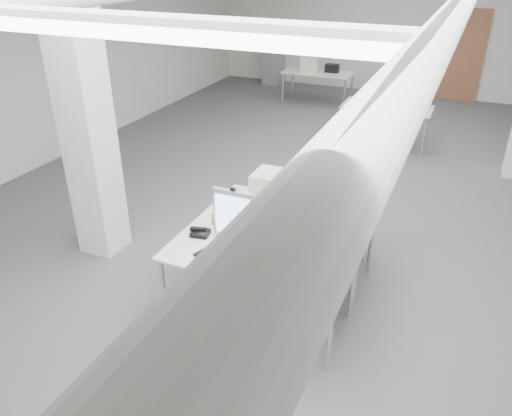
# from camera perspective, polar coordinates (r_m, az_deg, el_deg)

# --- Properties ---
(room_shell) EXTENTS (10.04, 14.04, 3.24)m
(room_shell) POSITION_cam_1_polar(r_m,az_deg,el_deg) (6.67, 9.79, 12.98)
(room_shell) COLOR #474749
(room_shell) RESTS_ON ground
(desk_main) EXTENTS (1.80, 0.90, 0.02)m
(desk_main) POSITION_cam_1_polar(r_m,az_deg,el_deg) (4.75, 0.24, -5.59)
(desk_main) COLOR silver
(desk_main) RESTS_ON room_shell
(desk_second) EXTENTS (1.80, 0.90, 0.02)m
(desk_second) POSITION_cam_1_polar(r_m,az_deg,el_deg) (5.47, 3.98, -0.82)
(desk_second) COLOR silver
(desk_second) RESTS_ON room_shell
(bg_desk_a) EXTENTS (1.60, 0.80, 0.02)m
(bg_desk_a) POSITION_cam_1_polar(r_m,az_deg,el_deg) (9.60, 14.76, 11.10)
(bg_desk_a) COLOR silver
(bg_desk_a) RESTS_ON room_shell
(bg_desk_b) EXTENTS (1.60, 0.80, 0.02)m
(bg_desk_b) POSITION_cam_1_polar(r_m,az_deg,el_deg) (12.11, 7.11, 15.12)
(bg_desk_b) COLOR silver
(bg_desk_b) RESTS_ON room_shell
(filing_cabinet) EXTENTS (0.45, 0.55, 1.20)m
(filing_cabinet) POSITION_cam_1_polar(r_m,az_deg,el_deg) (14.03, 1.99, 16.43)
(filing_cabinet) COLOR gray
(filing_cabinet) RESTS_ON room_shell
(office_chair) EXTENTS (0.63, 0.63, 1.19)m
(office_chair) POSITION_cam_1_polar(r_m,az_deg,el_deg) (5.92, 10.11, -0.47)
(office_chair) COLOR black
(office_chair) RESTS_ON room_shell
(seated_person) EXTENTS (0.55, 0.66, 0.93)m
(seated_person) POSITION_cam_1_polar(r_m,az_deg,el_deg) (5.74, 10.24, 2.01)
(seated_person) COLOR black
(seated_person) RESTS_ON office_chair
(monitor) EXTENTS (0.42, 0.05, 0.53)m
(monitor) POSITION_cam_1_polar(r_m,az_deg,el_deg) (4.89, -2.58, -0.79)
(monitor) COLOR silver
(monitor) RESTS_ON desk_main
(pennant) EXTENTS (0.42, 0.01, 0.45)m
(pennant) POSITION_cam_1_polar(r_m,az_deg,el_deg) (4.74, 0.07, -1.02)
(pennant) COLOR maroon
(pennant) RESTS_ON monitor
(keyboard) EXTENTS (0.47, 0.30, 0.02)m
(keyboard) POSITION_cam_1_polar(r_m,az_deg,el_deg) (4.66, -4.75, -6.03)
(keyboard) COLOR black
(keyboard) RESTS_ON desk_main
(laptop) EXTENTS (0.32, 0.25, 0.02)m
(laptop) POSITION_cam_1_polar(r_m,az_deg,el_deg) (4.43, -2.22, -7.95)
(laptop) COLOR silver
(laptop) RESTS_ON desk_main
(mouse) EXTENTS (0.09, 0.07, 0.03)m
(mouse) POSITION_cam_1_polar(r_m,az_deg,el_deg) (4.35, 2.59, -8.62)
(mouse) COLOR #A3A4A8
(mouse) RESTS_ON desk_main
(bankers_lamp) EXTENTS (0.32, 0.17, 0.35)m
(bankers_lamp) POSITION_cam_1_polar(r_m,az_deg,el_deg) (4.97, 0.91, -1.43)
(bankers_lamp) COLOR #BA7B3A
(bankers_lamp) RESTS_ON desk_main
(desk_phone) EXTENTS (0.20, 0.19, 0.04)m
(desk_phone) POSITION_cam_1_polar(r_m,az_deg,el_deg) (5.08, -6.38, -2.86)
(desk_phone) COLOR black
(desk_phone) RESTS_ON desk_main
(picture_frame_left) EXTENTS (0.15, 0.08, 0.12)m
(picture_frame_left) POSITION_cam_1_polar(r_m,az_deg,el_deg) (5.24, -4.29, -1.29)
(picture_frame_left) COLOR #986D41
(picture_frame_left) RESTS_ON desk_main
(picture_frame_right) EXTENTS (0.15, 0.07, 0.12)m
(picture_frame_right) POSITION_cam_1_polar(r_m,az_deg,el_deg) (4.75, 10.71, -5.11)
(picture_frame_right) COLOR olive
(picture_frame_right) RESTS_ON desk_main
(desk_clock) EXTENTS (0.10, 0.05, 0.10)m
(desk_clock) POSITION_cam_1_polar(r_m,az_deg,el_deg) (4.81, 6.22, -4.42)
(desk_clock) COLOR #A4A4A8
(desk_clock) RESTS_ON desk_main
(paper_stack_a) EXTENTS (0.24, 0.31, 0.01)m
(paper_stack_a) POSITION_cam_1_polar(r_m,az_deg,el_deg) (4.44, 5.04, -8.15)
(paper_stack_a) COLOR white
(paper_stack_a) RESTS_ON desk_main
(paper_stack_b) EXTENTS (0.19, 0.26, 0.01)m
(paper_stack_b) POSITION_cam_1_polar(r_m,az_deg,el_deg) (4.51, 8.51, -7.66)
(paper_stack_b) COLOR #EEE78E
(paper_stack_b) RESTS_ON desk_main
(paper_stack_c) EXTENTS (0.23, 0.20, 0.01)m
(paper_stack_c) POSITION_cam_1_polar(r_m,az_deg,el_deg) (4.66, 10.12, -6.53)
(paper_stack_c) COLOR white
(paper_stack_c) RESTS_ON desk_main
(beige_monitor) EXTENTS (0.42, 0.40, 0.40)m
(beige_monitor) POSITION_cam_1_polar(r_m,az_deg,el_deg) (5.55, 1.94, 2.13)
(beige_monitor) COLOR beige
(beige_monitor) RESTS_ON desk_second
(architect_lamp) EXTENTS (0.45, 0.66, 0.81)m
(architect_lamp) POSITION_cam_1_polar(r_m,az_deg,el_deg) (4.89, 12.09, 0.45)
(architect_lamp) COLOR #B8B7BC
(architect_lamp) RESTS_ON desk_second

